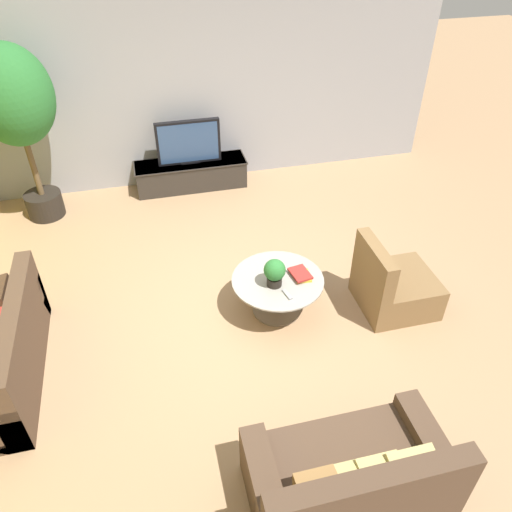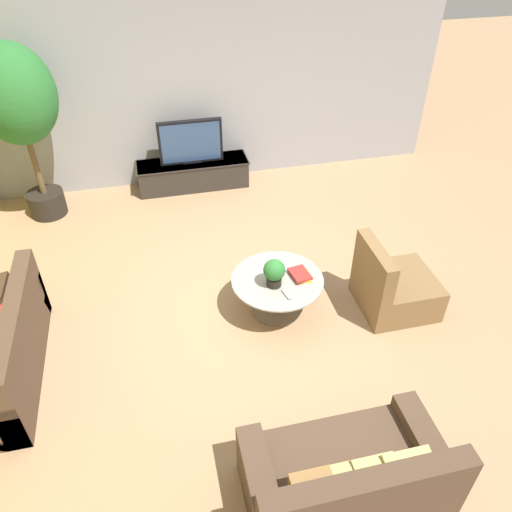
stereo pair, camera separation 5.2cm
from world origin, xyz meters
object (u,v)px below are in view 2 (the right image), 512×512
Objects in this scene: potted_plant_tabletop at (274,272)px; coffee_table at (277,289)px; television at (191,142)px; potted_palm_tall at (17,103)px; media_console at (193,173)px; couch_near_entry at (347,480)px; armchair_wicker at (393,288)px.

coffee_table is at bearing 51.77° from potted_plant_tabletop.
television is 2.99× the size of potted_plant_tabletop.
potted_palm_tall reaches higher than coffee_table.
coffee_table is (0.54, -2.99, 0.10)m from media_console.
potted_palm_tall reaches higher than media_console.
television is 2.34m from potted_palm_tall.
media_console is 5.21m from couch_near_entry.
coffee_table is 1.16× the size of armchair_wicker.
media_console is 3.14m from potted_plant_tabletop.
coffee_table is at bearing -91.21° from couch_near_entry.
media_console is 0.52m from television.
armchair_wicker is 1.39m from potted_plant_tabletop.
armchair_wicker is at bearing -123.83° from couch_near_entry.
potted_plant_tabletop is at bearing -81.21° from media_console.
television is 3.11m from potted_plant_tabletop.
media_console is 3.04m from coffee_table.
couch_near_entry reaches higher than potted_plant_tabletop.
couch_near_entry is 2.36m from armchair_wicker.
potted_palm_tall is 7.50× the size of potted_plant_tabletop.
media_console is at bearing 29.26° from armchair_wicker.
couch_near_entry is 5.70m from potted_palm_tall.
armchair_wicker is at bearing -6.49° from potted_plant_tabletop.
potted_palm_tall is at bearing -171.73° from media_console.
coffee_table is 2.19m from couch_near_entry.
potted_plant_tabletop is at bearing -89.57° from couch_near_entry.
television reaches higher than armchair_wicker.
coffee_table is 4.01m from potted_palm_tall.
television is 1.10× the size of armchair_wicker.
armchair_wicker is at bearing -60.73° from television.
armchair_wicker reaches higher than potted_plant_tabletop.
potted_plant_tabletop is (-0.06, -0.08, 0.31)m from coffee_table.
potted_plant_tabletop is (2.62, -2.76, -1.01)m from potted_palm_tall.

